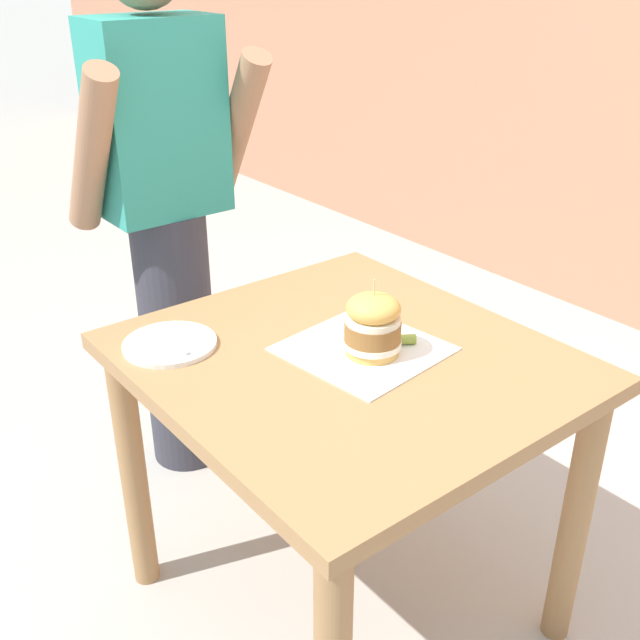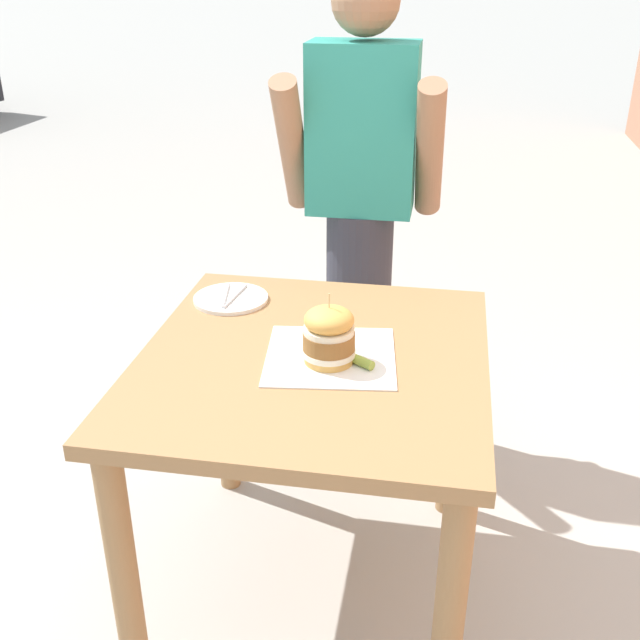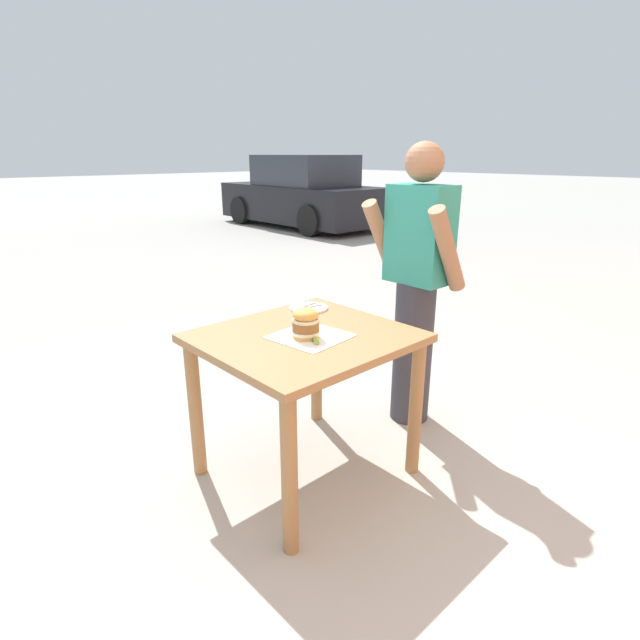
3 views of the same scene
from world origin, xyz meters
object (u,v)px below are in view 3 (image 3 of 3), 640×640
Objects in this scene: sandwich at (306,323)px; pickle_spear at (316,340)px; diner_across_table at (416,284)px; parked_car_mid_block at (302,195)px; side_plate_with_forks at (308,308)px; patio_table at (305,360)px.

sandwich is 0.10m from pickle_spear.
pickle_spear is at bearing -5.77° from sandwich.
parked_car_mid_block is at bearing 143.63° from diner_across_table.
parked_car_mid_block is at bearing 139.53° from side_plate_with_forks.
pickle_spear is at bearing -18.78° from patio_table.
pickle_spear reaches higher than patio_table.
patio_table is at bearing 161.22° from pickle_spear.
side_plate_with_forks is (-0.43, 0.33, -0.01)m from pickle_spear.
pickle_spear is 0.34× the size of side_plate_with_forks.
pickle_spear is 0.02× the size of parked_car_mid_block.
sandwich is at bearing -43.01° from side_plate_with_forks.
diner_across_table is at bearing -36.37° from parked_car_mid_block.
diner_across_table is 0.40× the size of parked_car_mid_block.
diner_across_table reaches higher than sandwich.
pickle_spear is at bearing -40.33° from parked_car_mid_block.
sandwich is at bearing -37.11° from patio_table.
pickle_spear is 0.04× the size of diner_across_table.
side_plate_with_forks is 0.13× the size of diner_across_table.
pickle_spear reaches higher than side_plate_with_forks.
side_plate_with_forks reaches higher than patio_table.
parked_car_mid_block reaches higher than sandwich.
sandwich is 0.48m from side_plate_with_forks.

